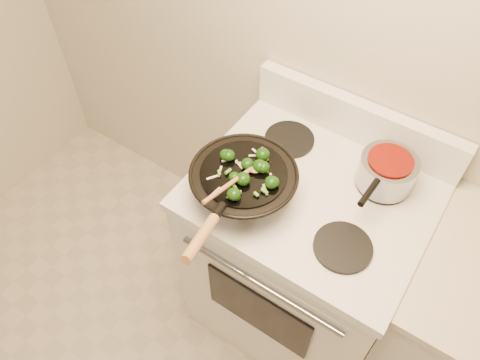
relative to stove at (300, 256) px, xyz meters
The scene contains 5 objects.
stove is the anchor object (origin of this frame).
wok 0.57m from the stove, 138.71° to the right, with size 0.35×0.57×0.23m.
stirfry 0.62m from the stove, 137.41° to the right, with size 0.22×0.24×0.04m.
wooden_spoon 0.64m from the stove, 131.60° to the right, with size 0.06×0.25×0.06m.
saucepan 0.57m from the stove, 38.88° to the left, with size 0.19×0.30×0.11m.
Camera 1 is at (0.28, 0.25, 2.15)m, focal length 35.00 mm.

